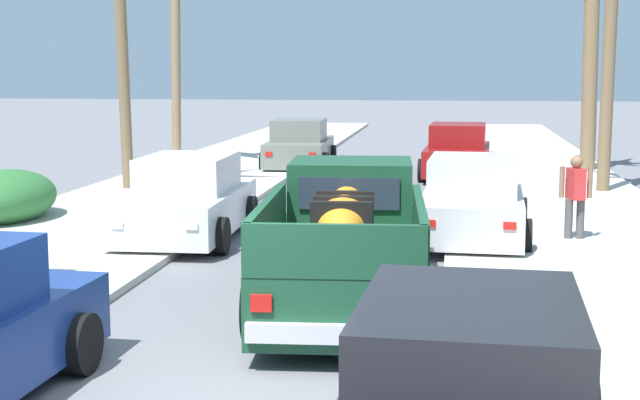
% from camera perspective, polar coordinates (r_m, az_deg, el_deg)
% --- Properties ---
extents(ground_plane, '(160.00, 160.00, 0.00)m').
position_cam_1_polar(ground_plane, '(9.36, -6.72, -11.54)').
color(ground_plane, slate).
extents(sidewalk_left, '(4.71, 60.00, 0.12)m').
position_cam_1_polar(sidewalk_left, '(21.84, -10.31, -0.13)').
color(sidewalk_left, beige).
rests_on(sidewalk_left, ground).
extents(sidewalk_right, '(4.71, 60.00, 0.12)m').
position_cam_1_polar(sidewalk_right, '(20.87, 14.19, -0.63)').
color(sidewalk_right, beige).
rests_on(sidewalk_right, ground).
extents(curb_left, '(0.16, 60.00, 0.10)m').
position_cam_1_polar(curb_left, '(21.57, -7.90, -0.21)').
color(curb_left, silver).
rests_on(curb_left, ground).
extents(curb_right, '(0.16, 60.00, 0.10)m').
position_cam_1_polar(curb_right, '(20.79, 11.57, -0.60)').
color(curb_right, silver).
rests_on(curb_right, ground).
extents(pickup_truck, '(2.46, 5.32, 1.80)m').
position_cam_1_polar(pickup_truck, '(12.25, 1.63, -2.83)').
color(pickup_truck, '#19472D').
rests_on(pickup_truck, ground).
extents(car_left_near, '(2.10, 4.29, 1.54)m').
position_cam_1_polar(car_left_near, '(17.28, -8.02, -0.05)').
color(car_left_near, silver).
rests_on(car_left_near, ground).
extents(car_right_near, '(2.15, 4.31, 1.54)m').
position_cam_1_polar(car_right_near, '(29.02, -1.26, 3.31)').
color(car_right_near, slate).
rests_on(car_right_near, ground).
extents(car_right_mid, '(2.16, 4.32, 1.54)m').
position_cam_1_polar(car_right_mid, '(17.17, 9.24, -0.12)').
color(car_right_mid, silver).
rests_on(car_right_mid, ground).
extents(car_left_far, '(2.16, 4.32, 1.54)m').
position_cam_1_polar(car_left_far, '(27.01, 8.36, 2.86)').
color(car_left_far, maroon).
rests_on(car_left_far, ground).
extents(hedge_bush, '(1.80, 2.80, 1.10)m').
position_cam_1_polar(hedge_bush, '(19.74, -18.57, 0.15)').
color(hedge_bush, '#2D6B33').
rests_on(hedge_bush, ground).
extents(pedestrian, '(0.57, 0.43, 1.59)m').
position_cam_1_polar(pedestrian, '(17.13, 15.25, 0.36)').
color(pedestrian, '#4C4C4C').
rests_on(pedestrian, ground).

